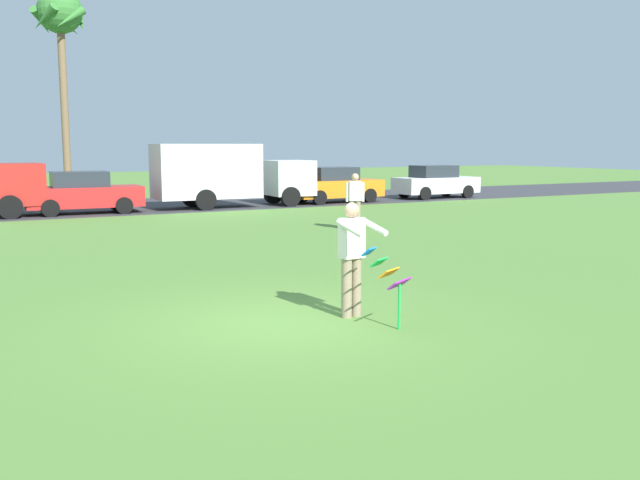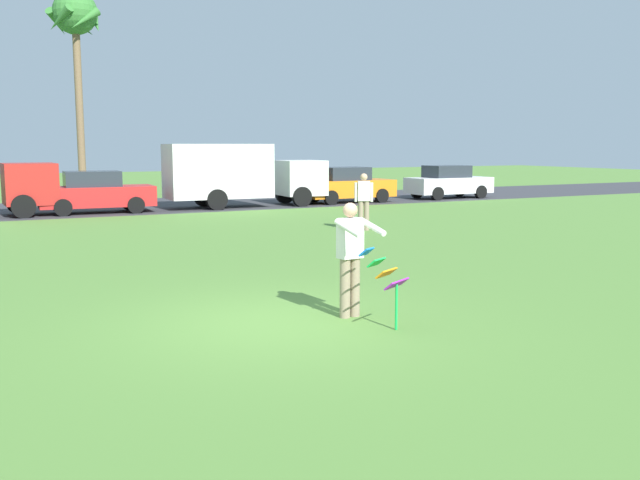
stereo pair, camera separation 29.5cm
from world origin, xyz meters
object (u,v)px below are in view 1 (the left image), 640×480
(parked_truck_white_box, at_px, (226,173))
(palm_tree_right_near, at_px, (60,22))
(person_walker_near, at_px, (355,200))
(kite_held, at_px, (389,275))
(parked_car_orange, at_px, (335,185))
(parked_car_white, at_px, (435,182))
(parked_car_red, at_px, (83,193))
(person_kite_flyer, at_px, (352,255))

(parked_truck_white_box, distance_m, palm_tree_right_near, 12.17)
(person_walker_near, bearing_deg, kite_held, -118.66)
(parked_truck_white_box, height_order, parked_car_orange, parked_truck_white_box)
(kite_held, xyz_separation_m, palm_tree_right_near, (-0.14, 27.96, 7.64))
(parked_car_orange, xyz_separation_m, person_walker_near, (-4.54, -9.28, 0.16))
(parked_truck_white_box, relative_size, palm_tree_right_near, 0.68)
(kite_held, bearing_deg, palm_tree_right_near, 90.28)
(parked_car_white, bearing_deg, kite_held, -129.03)
(kite_held, distance_m, parked_car_red, 19.34)
(person_kite_flyer, xyz_separation_m, person_walker_near, (5.62, 9.26, -0.02))
(person_kite_flyer, xyz_separation_m, kite_held, (0.13, -0.79, -0.19))
(parked_car_white, bearing_deg, parked_car_orange, -180.00)
(palm_tree_right_near, distance_m, person_walker_near, 20.21)
(person_kite_flyer, relative_size, palm_tree_right_near, 0.17)
(palm_tree_right_near, bearing_deg, parked_truck_white_box, -60.20)
(kite_held, xyz_separation_m, parked_car_white, (15.66, 19.32, 0.02))
(parked_car_red, relative_size, parked_car_orange, 1.00)
(kite_held, height_order, parked_car_red, parked_car_red)
(person_kite_flyer, relative_size, parked_car_orange, 0.41)
(person_kite_flyer, distance_m, kite_held, 0.82)
(parked_truck_white_box, relative_size, parked_car_white, 1.59)
(parked_car_red, distance_m, parked_truck_white_box, 5.72)
(person_kite_flyer, height_order, parked_car_red, person_kite_flyer)
(parked_car_orange, distance_m, parked_car_white, 5.63)
(person_walker_near, bearing_deg, parked_car_white, 42.37)
(person_kite_flyer, height_order, parked_car_white, person_kite_flyer)
(kite_held, relative_size, parked_car_red, 0.26)
(parked_truck_white_box, bearing_deg, palm_tree_right_near, 119.80)
(person_kite_flyer, bearing_deg, kite_held, -80.57)
(parked_car_red, distance_m, palm_tree_right_near, 11.55)
(kite_held, bearing_deg, parked_car_orange, 62.56)
(parked_car_red, bearing_deg, person_walker_near, -55.57)
(palm_tree_right_near, bearing_deg, person_kite_flyer, -89.99)
(kite_held, distance_m, person_walker_near, 11.45)
(parked_car_orange, bearing_deg, person_kite_flyer, -118.74)
(parked_car_red, relative_size, person_walker_near, 2.46)
(person_kite_flyer, distance_m, parked_car_red, 18.55)
(parked_truck_white_box, bearing_deg, kite_held, -104.00)
(kite_held, xyz_separation_m, person_walker_near, (5.49, 10.04, 0.18))
(parked_truck_white_box, height_order, palm_tree_right_near, palm_tree_right_near)
(parked_car_white, bearing_deg, palm_tree_right_near, 151.31)
(person_kite_flyer, distance_m, parked_car_orange, 21.14)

